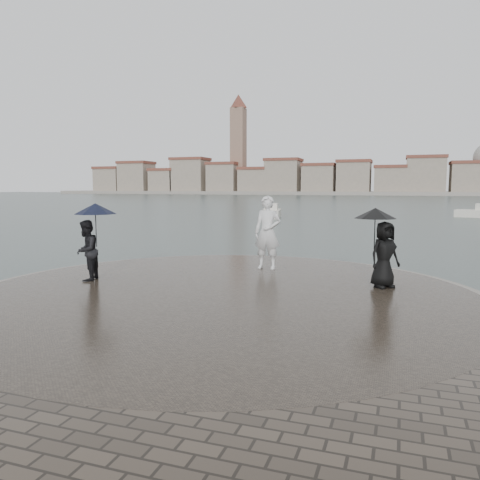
% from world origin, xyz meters
% --- Properties ---
extents(ground, '(400.00, 400.00, 0.00)m').
position_xyz_m(ground, '(0.00, 0.00, 0.00)').
color(ground, '#2B3835').
rests_on(ground, ground).
extents(kerb_ring, '(12.50, 12.50, 0.32)m').
position_xyz_m(kerb_ring, '(0.00, 3.50, 0.16)').
color(kerb_ring, gray).
rests_on(kerb_ring, ground).
extents(quay_tip, '(11.90, 11.90, 0.36)m').
position_xyz_m(quay_tip, '(0.00, 3.50, 0.18)').
color(quay_tip, '#2D261E').
rests_on(quay_tip, ground).
extents(statue, '(0.81, 0.54, 2.20)m').
position_xyz_m(statue, '(0.16, 6.88, 1.46)').
color(statue, silver).
rests_on(statue, quay_tip).
extents(visitor_left, '(1.20, 1.11, 2.04)m').
position_xyz_m(visitor_left, '(-3.77, 3.60, 1.50)').
color(visitor_left, black).
rests_on(visitor_left, quay_tip).
extents(visitor_right, '(1.24, 1.08, 1.95)m').
position_xyz_m(visitor_right, '(3.51, 5.28, 1.48)').
color(visitor_right, black).
rests_on(visitor_right, quay_tip).
extents(far_skyline, '(260.00, 20.00, 37.00)m').
position_xyz_m(far_skyline, '(-6.29, 160.71, 5.61)').
color(far_skyline, gray).
rests_on(far_skyline, ground).
extents(boats, '(36.56, 10.30, 1.50)m').
position_xyz_m(boats, '(9.61, 37.51, 0.38)').
color(boats, silver).
rests_on(boats, ground).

